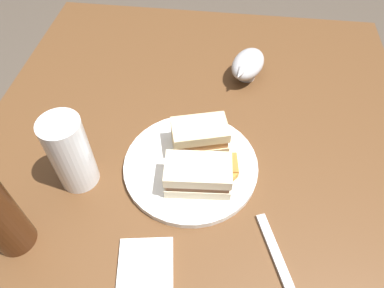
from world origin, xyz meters
The scene contains 15 objects.
ground_plane centered at (0.00, 0.00, 0.00)m, with size 6.00×6.00×0.00m, color #4C4238.
dining_table centered at (0.00, 0.00, 0.36)m, with size 1.02×0.94×0.73m, color brown.
plate centered at (-0.07, 0.00, 0.73)m, with size 0.27×0.27×0.01m, color white.
sandwich_half_left centered at (-0.12, -0.02, 0.77)m, with size 0.08×0.13×0.06m.
sandwich_half_right centered at (-0.03, -0.01, 0.77)m, with size 0.09×0.12×0.06m.
potato_wedge_front centered at (-0.10, -0.03, 0.75)m, with size 0.06×0.02×0.02m, color gold.
potato_wedge_middle centered at (-0.11, -0.07, 0.75)m, with size 0.05×0.02×0.01m, color #B77F33.
potato_wedge_back centered at (-0.03, -0.04, 0.75)m, with size 0.05×0.02×0.01m, color #B77F33.
potato_wedge_left_edge centered at (-0.07, -0.08, 0.75)m, with size 0.05×0.02×0.02m, color #AD702D.
potato_wedge_right_edge centered at (-0.11, -0.06, 0.75)m, with size 0.05×0.02×0.02m, color #AD702D.
potato_wedge_stray centered at (-0.08, -0.05, 0.75)m, with size 0.05×0.02×0.02m, color gold.
pint_glass centered at (-0.12, 0.21, 0.80)m, with size 0.07×0.07×0.16m.
gravy_boat centered at (0.22, -0.10, 0.77)m, with size 0.14×0.11×0.07m.
napkin centered at (-0.29, 0.05, 0.73)m, with size 0.11×0.09×0.01m, color white.
fork centered at (-0.25, -0.17, 0.73)m, with size 0.18×0.02×0.01m, color silver.
Camera 1 is at (-0.48, -0.05, 1.31)m, focal length 33.26 mm.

